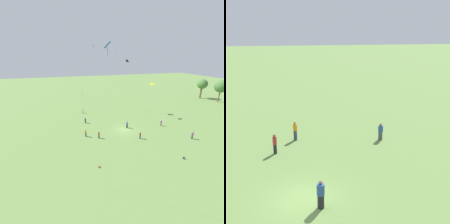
{
  "view_description": "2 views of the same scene",
  "coord_description": "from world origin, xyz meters",
  "views": [
    {
      "loc": [
        32.77,
        -13.33,
        18.02
      ],
      "look_at": [
        -0.92,
        -3.16,
        5.01
      ],
      "focal_mm": 24.0,
      "sensor_mm": 36.0,
      "label": 1
    },
    {
      "loc": [
        0.17,
        17.35,
        10.88
      ],
      "look_at": [
        -2.28,
        -1.33,
        5.25
      ],
      "focal_mm": 50.0,
      "sensor_mm": 36.0,
      "label": 2
    }
  ],
  "objects": [
    {
      "name": "ground_plane",
      "position": [
        0.0,
        0.0,
        0.0
      ],
      "size": [
        240.0,
        240.0,
        0.0
      ],
      "primitive_type": "plane",
      "color": "#6B8E47"
    },
    {
      "name": "tree_0",
      "position": [
        -20.02,
        45.14,
        6.36
      ],
      "size": [
        4.33,
        4.33,
        8.67
      ],
      "color": "brown",
      "rests_on": "ground_plane"
    },
    {
      "name": "tree_1",
      "position": [
        -12.72,
        47.22,
        6.65
      ],
      "size": [
        5.16,
        5.16,
        9.26
      ],
      "color": "brown",
      "rests_on": "ground_plane"
    },
    {
      "name": "person_0",
      "position": [
        0.6,
        10.56,
        0.84
      ],
      "size": [
        0.47,
        0.47,
        1.68
      ],
      "rotation": [
        0.0,
        0.0,
        0.39
      ],
      "color": "#4C4C51",
      "rests_on": "ground_plane"
    },
    {
      "name": "person_1",
      "position": [
        -0.94,
        1.06,
        0.89
      ],
      "size": [
        0.66,
        0.66,
        1.82
      ],
      "rotation": [
        0.0,
        0.0,
        5.34
      ],
      "color": "#232328",
      "rests_on": "ground_plane"
    },
    {
      "name": "person_2",
      "position": [
        2.26,
        -7.32,
        0.87
      ],
      "size": [
        0.4,
        0.4,
        1.72
      ],
      "rotation": [
        0.0,
        0.0,
        0.19
      ],
      "color": "#232328",
      "rests_on": "ground_plane"
    },
    {
      "name": "person_3",
      "position": [
        -15.58,
        -9.03,
        0.9
      ],
      "size": [
        0.48,
        0.48,
        1.79
      ],
      "rotation": [
        0.0,
        0.0,
        3.61
      ],
      "color": "#847056",
      "rests_on": "ground_plane"
    },
    {
      "name": "person_4",
      "position": [
        0.57,
        -10.18,
        0.91
      ],
      "size": [
        0.53,
        0.53,
        1.81
      ],
      "rotation": [
        0.0,
        0.0,
        5.62
      ],
      "color": "#333D5B",
      "rests_on": "ground_plane"
    },
    {
      "name": "person_5",
      "position": [
        -7.34,
        -9.26,
        0.78
      ],
      "size": [
        0.5,
        0.5,
        1.6
      ],
      "rotation": [
        0.0,
        0.0,
        0.11
      ],
      "color": "#4C4C51",
      "rests_on": "ground_plane"
    },
    {
      "name": "person_6",
      "position": [
        8.82,
        13.39,
        0.9
      ],
      "size": [
        0.61,
        0.61,
        1.82
      ],
      "rotation": [
        0.0,
        0.0,
        5.36
      ],
      "color": "#4C4C51",
      "rests_on": "ground_plane"
    },
    {
      "name": "person_7",
      "position": [
        5.21,
        1.84,
        0.84
      ],
      "size": [
        0.54,
        0.54,
        1.7
      ],
      "rotation": [
        0.0,
        0.0,
        1.02
      ],
      "color": "#333D5B",
      "rests_on": "ground_plane"
    },
    {
      "name": "kite_0",
      "position": [
        16.93,
        -9.02,
        17.88
      ],
      "size": [
        1.03,
        0.91,
        19.46
      ],
      "rotation": [
        0.0,
        0.0,
        5.09
      ],
      "color": "blue",
      "rests_on": "ground_plane"
    },
    {
      "name": "kite_1",
      "position": [
        -7.18,
        11.48,
        9.96
      ],
      "size": [
        1.25,
        1.29,
        10.4
      ],
      "rotation": [
        0.0,
        0.0,
        0.8
      ],
      "color": "yellow",
      "rests_on": "ground_plane"
    },
    {
      "name": "kite_2",
      "position": [
        -19.44,
        -8.51,
        5.91
      ],
      "size": [
        0.81,
        0.64,
        6.42
      ],
      "rotation": [
        0.0,
        0.0,
        2.56
      ],
      "color": "orange",
      "rests_on": "ground_plane"
    },
    {
      "name": "kite_3",
      "position": [
        -16.55,
        3.18,
        19.95
      ],
      "size": [
        1.43,
        1.2,
        21.16
      ],
      "rotation": [
        0.0,
        0.0,
        5.3
      ],
      "color": "blue",
      "rests_on": "ground_plane"
    },
    {
      "name": "kite_4",
      "position": [
        -22.16,
        -3.35,
        20.2
      ],
      "size": [
        1.09,
        0.88,
        21.93
      ],
      "rotation": [
        0.0,
        0.0,
        1.98
      ],
      "color": "purple",
      "rests_on": "ground_plane"
    },
    {
      "name": "kite_5",
      "position": [
        -15.15,
        6.3,
        16.0
      ],
      "size": [
        1.0,
        1.19,
        17.15
      ],
      "rotation": [
        0.0,
        0.0,
        1.15
      ],
      "color": "black",
      "rests_on": "ground_plane"
    },
    {
      "name": "picnic_bag_0",
      "position": [
        12.06,
        -9.38,
        0.16
      ],
      "size": [
        0.32,
        0.32,
        0.33
      ],
      "rotation": [
        0.0,
        0.0,
        0.76
      ],
      "color": "#933833",
      "rests_on": "ground_plane"
    },
    {
      "name": "picnic_bag_1",
      "position": [
        14.32,
        6.35,
        0.18
      ],
      "size": [
        0.39,
        0.4,
        0.36
      ],
      "rotation": [
        0.0,
        0.0,
        0.57
      ],
      "color": "#262628",
      "rests_on": "ground_plane"
    }
  ]
}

